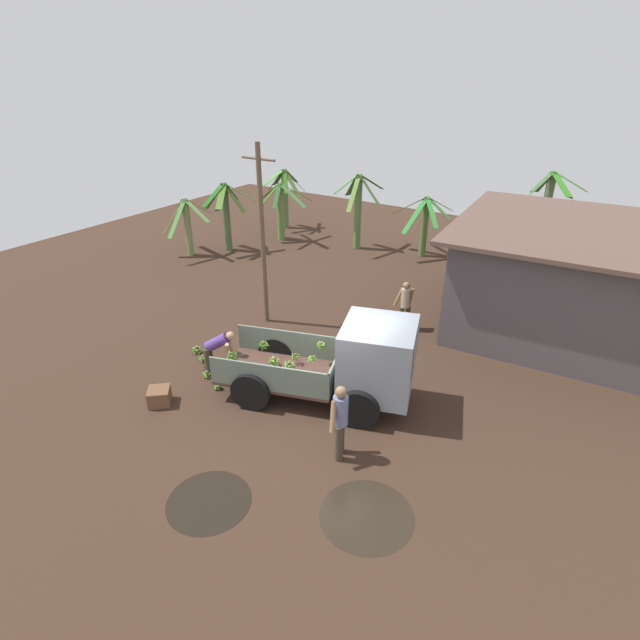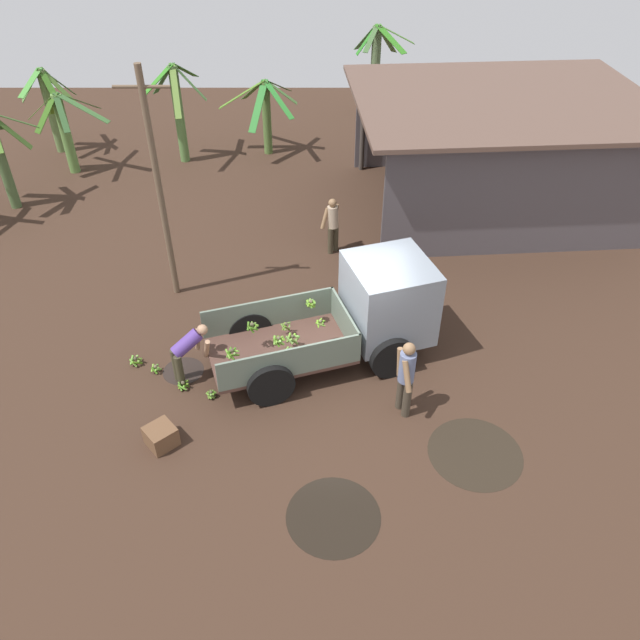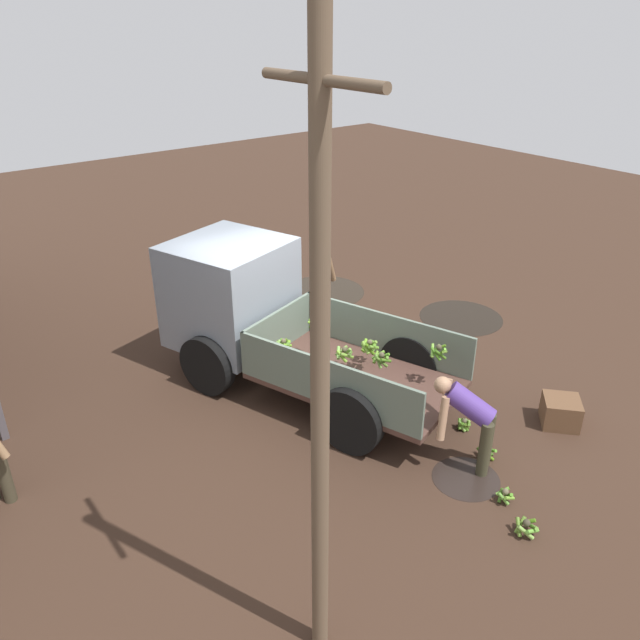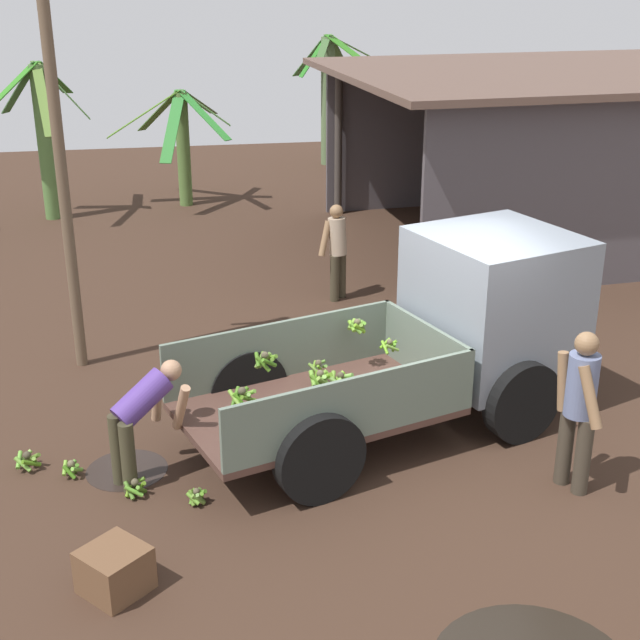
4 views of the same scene
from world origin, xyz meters
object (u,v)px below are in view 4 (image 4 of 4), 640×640
object	(u,v)px
banana_bunch_on_ground_3	(197,496)
person_bystander_near_shed	(337,247)
banana_bunch_on_ground_1	(135,487)
cargo_truck	(463,324)
wooden_crate_0	(115,570)
banana_bunch_on_ground_0	(71,468)
banana_bunch_on_ground_2	(28,460)
person_foreground_visitor	(579,404)
person_worker_loading	(141,414)
utility_pole	(60,155)

from	to	relation	value
banana_bunch_on_ground_3	person_bystander_near_shed	bearing A→B (deg)	65.60
person_bystander_near_shed	banana_bunch_on_ground_1	bearing A→B (deg)	101.32
cargo_truck	banana_bunch_on_ground_3	distance (m)	3.65
banana_bunch_on_ground_3	wooden_crate_0	size ratio (longest dim) A/B	0.45
cargo_truck	wooden_crate_0	distance (m)	4.84
wooden_crate_0	person_bystander_near_shed	bearing A→B (deg)	64.15
banana_bunch_on_ground_0	banana_bunch_on_ground_2	size ratio (longest dim) A/B	0.77
person_foreground_visitor	person_worker_loading	world-z (taller)	person_foreground_visitor
utility_pole	wooden_crate_0	distance (m)	5.54
utility_pole	person_worker_loading	xyz separation A→B (m)	(0.86, -3.07, -2.07)
cargo_truck	banana_bunch_on_ground_3	xyz separation A→B (m)	(-3.19, -1.45, -1.04)
cargo_truck	person_foreground_visitor	distance (m)	1.92
utility_pole	banana_bunch_on_ground_0	world-z (taller)	utility_pole
person_worker_loading	banana_bunch_on_ground_2	xyz separation A→B (m)	(-1.24, 0.41, -0.64)
cargo_truck	banana_bunch_on_ground_1	size ratio (longest dim) A/B	20.52
person_bystander_near_shed	banana_bunch_on_ground_0	xyz separation A→B (m)	(-3.78, -4.80, -0.75)
cargo_truck	utility_pole	world-z (taller)	utility_pole
utility_pole	person_foreground_visitor	xyz separation A→B (m)	(5.14, -4.02, -1.87)
banana_bunch_on_ground_2	banana_bunch_on_ground_3	distance (m)	2.00
utility_pole	person_foreground_visitor	size ratio (longest dim) A/B	3.15
person_foreground_visitor	banana_bunch_on_ground_2	bearing A→B (deg)	-37.08
cargo_truck	banana_bunch_on_ground_1	bearing A→B (deg)	179.37
cargo_truck	person_worker_loading	xyz separation A→B (m)	(-3.68, -0.88, -0.38)
banana_bunch_on_ground_3	banana_bunch_on_ground_0	bearing A→B (deg)	149.54
utility_pole	banana_bunch_on_ground_2	distance (m)	3.82
utility_pole	banana_bunch_on_ground_0	bearing A→B (deg)	-88.24
wooden_crate_0	person_worker_loading	bearing A→B (deg)	81.85
cargo_truck	banana_bunch_on_ground_2	bearing A→B (deg)	167.32
utility_pole	banana_bunch_on_ground_0	size ratio (longest dim) A/B	24.45
banana_bunch_on_ground_0	banana_bunch_on_ground_2	distance (m)	0.53
person_worker_loading	utility_pole	bearing A→B (deg)	75.53
person_worker_loading	banana_bunch_on_ground_2	distance (m)	1.45
person_bystander_near_shed	wooden_crate_0	size ratio (longest dim) A/B	3.08
person_foreground_visitor	wooden_crate_0	world-z (taller)	person_foreground_visitor
person_bystander_near_shed	cargo_truck	bearing A→B (deg)	141.20
cargo_truck	person_worker_loading	bearing A→B (deg)	175.26
person_worker_loading	wooden_crate_0	distance (m)	1.87
person_worker_loading	banana_bunch_on_ground_3	size ratio (longest dim) A/B	5.48
banana_bunch_on_ground_0	banana_bunch_on_ground_1	distance (m)	0.82
banana_bunch_on_ground_1	utility_pole	bearing A→B (deg)	102.46
person_bystander_near_shed	banana_bunch_on_ground_2	distance (m)	6.28
utility_pole	banana_bunch_on_ground_1	bearing A→B (deg)	-77.54
person_foreground_visitor	banana_bunch_on_ground_3	bearing A→B (deg)	-28.82
cargo_truck	wooden_crate_0	bearing A→B (deg)	-164.17
banana_bunch_on_ground_0	person_foreground_visitor	bearing A→B (deg)	-12.35
cargo_truck	banana_bunch_on_ground_0	world-z (taller)	cargo_truck
person_bystander_near_shed	banana_bunch_on_ground_2	xyz separation A→B (m)	(-4.25, -4.56, -0.74)
utility_pole	banana_bunch_on_ground_2	size ratio (longest dim) A/B	18.79
utility_pole	banana_bunch_on_ground_2	xyz separation A→B (m)	(-0.38, -2.67, -2.71)
cargo_truck	utility_pole	size ratio (longest dim) A/B	0.91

